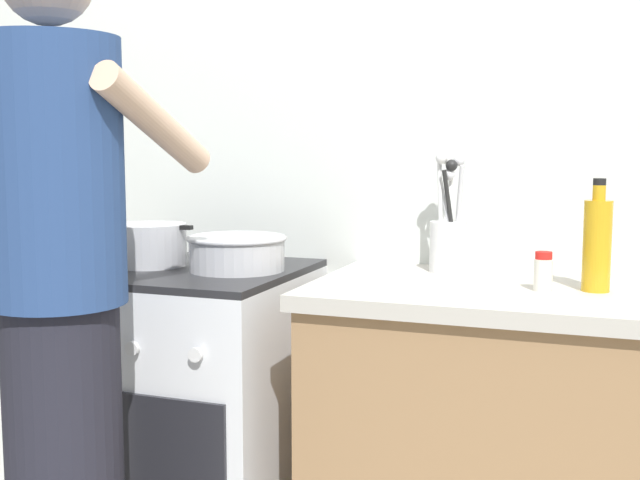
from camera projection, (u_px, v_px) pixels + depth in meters
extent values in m
cube|color=silver|center=(412.00, 144.00, 2.39)|extent=(3.20, 0.10, 2.50)
cube|color=#99724C|center=(509.00, 470.00, 2.04)|extent=(0.96, 0.56, 0.86)
cube|color=#B7B2A8|center=(514.00, 295.00, 1.99)|extent=(1.00, 0.60, 0.04)
cube|color=silver|center=(195.00, 424.00, 2.35)|extent=(0.60, 0.60, 0.88)
cube|color=#232326|center=(192.00, 271.00, 2.30)|extent=(0.60, 0.60, 0.02)
cube|color=black|center=(137.00, 469.00, 2.07)|extent=(0.51, 0.01, 0.40)
cylinder|color=silver|center=(73.00, 342.00, 2.09)|extent=(0.04, 0.01, 0.04)
cylinder|color=silver|center=(132.00, 348.00, 2.03)|extent=(0.04, 0.01, 0.04)
cylinder|color=silver|center=(195.00, 355.00, 1.96)|extent=(0.04, 0.01, 0.04)
cylinder|color=#B2B2B7|center=(149.00, 245.00, 2.34)|extent=(0.22, 0.22, 0.12)
cube|color=black|center=(112.00, 224.00, 2.37)|extent=(0.04, 0.02, 0.01)
cube|color=black|center=(186.00, 227.00, 2.29)|extent=(0.04, 0.02, 0.01)
cylinder|color=#B7B7BC|center=(237.00, 254.00, 2.25)|extent=(0.27, 0.27, 0.09)
torus|color=#B7B7BC|center=(237.00, 238.00, 2.24)|extent=(0.28, 0.28, 0.01)
cylinder|color=silver|center=(448.00, 247.00, 2.22)|extent=(0.10, 0.10, 0.14)
cylinder|color=silver|center=(448.00, 221.00, 2.21)|extent=(0.06, 0.01, 0.23)
sphere|color=silver|center=(449.00, 175.00, 2.19)|extent=(0.03, 0.03, 0.03)
cylinder|color=silver|center=(441.00, 215.00, 2.20)|extent=(0.03, 0.04, 0.29)
sphere|color=silver|center=(442.00, 158.00, 2.18)|extent=(0.03, 0.03, 0.03)
cylinder|color=black|center=(451.00, 218.00, 2.20)|extent=(0.05, 0.05, 0.27)
sphere|color=black|center=(452.00, 165.00, 2.18)|extent=(0.03, 0.03, 0.03)
cylinder|color=white|center=(446.00, 215.00, 2.21)|extent=(0.04, 0.06, 0.29)
sphere|color=white|center=(447.00, 159.00, 2.19)|extent=(0.03, 0.03, 0.03)
cylinder|color=silver|center=(458.00, 216.00, 2.21)|extent=(0.04, 0.07, 0.28)
sphere|color=silver|center=(459.00, 161.00, 2.19)|extent=(0.03, 0.03, 0.03)
cylinder|color=silver|center=(543.00, 275.00, 1.93)|extent=(0.04, 0.04, 0.08)
cylinder|color=red|center=(544.00, 255.00, 1.92)|extent=(0.04, 0.04, 0.02)
cylinder|color=gold|center=(597.00, 246.00, 1.92)|extent=(0.07, 0.07, 0.22)
cylinder|color=gold|center=(599.00, 193.00, 1.90)|extent=(0.03, 0.03, 0.04)
cylinder|color=black|center=(600.00, 182.00, 1.90)|extent=(0.03, 0.03, 0.02)
cylinder|color=navy|center=(54.00, 172.00, 1.75)|extent=(0.30, 0.30, 0.58)
cylinder|color=#D3AA8C|center=(32.00, 123.00, 1.93)|extent=(0.07, 0.41, 0.24)
cylinder|color=#D3AA8C|center=(155.00, 122.00, 1.81)|extent=(0.07, 0.41, 0.24)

